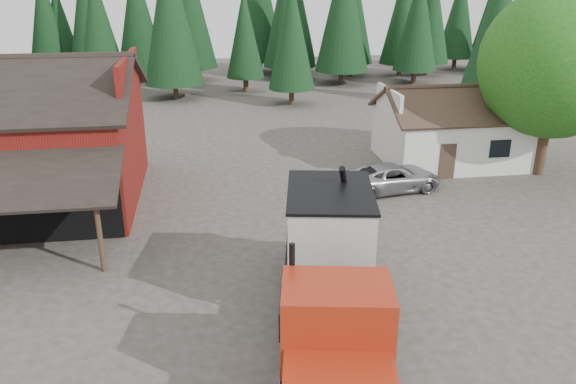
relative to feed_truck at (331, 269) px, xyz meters
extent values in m
plane|color=#3E3931|center=(-2.06, 2.97, -2.21)|extent=(120.00, 120.00, 0.00)
cube|color=maroon|center=(-13.06, 12.97, 0.29)|extent=(12.00, 10.00, 5.00)
cube|color=black|center=(-13.06, 15.47, 3.79)|extent=(12.80, 5.53, 2.35)
cube|color=maroon|center=(-7.06, 12.97, 3.79)|extent=(0.25, 7.00, 2.00)
cylinder|color=#382619|center=(-7.66, 5.07, -0.81)|extent=(0.20, 0.20, 2.80)
cube|color=silver|center=(10.94, 15.97, -0.71)|extent=(8.00, 6.00, 3.00)
cube|color=#38281E|center=(10.94, 14.47, 1.54)|extent=(8.60, 3.42, 1.80)
cube|color=#38281E|center=(10.94, 17.47, 1.54)|extent=(8.60, 3.42, 1.80)
cube|color=silver|center=(6.94, 15.97, 1.54)|extent=(0.20, 4.20, 1.50)
cube|color=silver|center=(14.94, 15.97, 1.54)|extent=(0.20, 4.20, 1.50)
cube|color=#38281E|center=(9.44, 12.95, -1.21)|extent=(0.90, 0.06, 2.00)
cube|color=black|center=(12.44, 12.95, -0.61)|extent=(1.20, 0.06, 1.00)
cylinder|color=#382619|center=(14.94, 12.97, -0.61)|extent=(0.60, 0.60, 3.20)
sphere|color=#145814|center=(14.94, 12.97, 3.99)|extent=(8.00, 8.00, 8.00)
sphere|color=#145814|center=(13.74, 13.77, 2.79)|extent=(4.40, 4.40, 4.40)
cylinder|color=#382619|center=(3.94, 32.97, -1.41)|extent=(0.44, 0.44, 1.60)
cone|color=black|center=(3.94, 32.97, 3.69)|extent=(3.96, 3.96, 9.00)
cylinder|color=#382619|center=(19.94, 28.97, -1.41)|extent=(0.44, 0.44, 1.60)
cone|color=black|center=(19.94, 28.97, 4.69)|extent=(4.84, 4.84, 11.00)
cylinder|color=#382619|center=(-6.06, 36.97, -1.41)|extent=(0.44, 0.44, 1.60)
cone|color=black|center=(-6.06, 36.97, 5.19)|extent=(5.28, 5.28, 12.00)
cylinder|color=black|center=(-0.83, 2.22, -1.58)|extent=(0.62, 1.31, 1.26)
cylinder|color=black|center=(1.54, 1.79, -1.58)|extent=(0.62, 1.31, 1.26)
cylinder|color=black|center=(-0.55, 3.80, -1.58)|extent=(0.62, 1.31, 1.26)
cylinder|color=black|center=(1.82, 3.37, -1.58)|extent=(0.62, 1.31, 1.26)
cube|color=black|center=(0.03, 0.20, -1.12)|extent=(3.00, 9.94, 0.46)
cube|color=#9C2611|center=(-0.80, -4.38, -0.49)|extent=(2.81, 1.93, 0.98)
cube|color=#9C2611|center=(-0.53, -2.91, 0.14)|extent=(3.06, 2.41, 2.12)
cube|color=black|center=(-0.70, -3.81, 0.48)|extent=(2.39, 0.52, 1.03)
cylinder|color=black|center=(-1.48, -1.69, 0.77)|extent=(0.19, 0.19, 2.07)
cube|color=black|center=(-0.33, -1.78, 0.08)|extent=(2.79, 0.64, 1.84)
cube|color=black|center=(0.31, 1.78, -0.81)|extent=(4.06, 7.07, 0.18)
cube|color=beige|center=(0.31, 1.78, 0.88)|extent=(3.27, 4.20, 1.84)
cone|color=beige|center=(0.31, 1.78, -0.26)|extent=(2.93, 2.93, 0.80)
cube|color=black|center=(0.31, 1.78, 1.83)|extent=(3.40, 4.33, 0.09)
cylinder|color=black|center=(1.28, 3.24, 0.77)|extent=(1.27, 2.38, 3.50)
cube|color=#9C2611|center=(0.12, 4.61, -0.49)|extent=(0.84, 1.03, 0.52)
cylinder|color=silver|center=(0.90, -2.41, -1.24)|extent=(0.84, 1.24, 0.64)
imported|color=#9FA0A6|center=(5.94, 11.69, -1.50)|extent=(5.44, 3.15, 1.43)
cube|color=maroon|center=(-1.19, -2.06, -1.91)|extent=(0.97, 1.25, 0.60)
camera|label=1|loc=(-3.53, -14.63, 8.33)|focal=35.00mm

